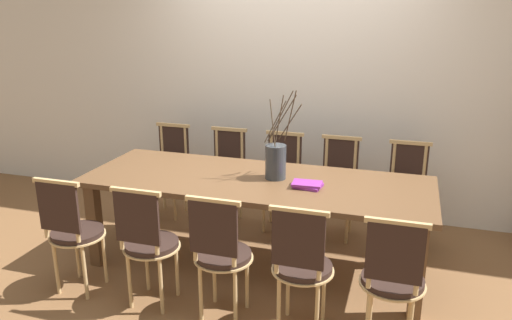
# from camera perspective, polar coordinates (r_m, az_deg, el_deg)

# --- Properties ---
(ground_plane) EXTENTS (16.00, 16.00, 0.00)m
(ground_plane) POSITION_cam_1_polar(r_m,az_deg,el_deg) (4.07, 0.00, -11.82)
(ground_plane) COLOR brown
(wall_rear) EXTENTS (12.00, 0.06, 3.20)m
(wall_rear) POSITION_cam_1_polar(r_m,az_deg,el_deg) (4.80, 4.62, 12.67)
(wall_rear) COLOR silver
(wall_rear) RESTS_ON ground_plane
(dining_table) EXTENTS (2.62, 0.94, 0.72)m
(dining_table) POSITION_cam_1_polar(r_m,az_deg,el_deg) (3.80, 0.00, -3.41)
(dining_table) COLOR brown
(dining_table) RESTS_ON ground_plane
(chair_near_leftend) EXTENTS (0.39, 0.39, 0.89)m
(chair_near_leftend) POSITION_cam_1_polar(r_m,az_deg,el_deg) (3.72, -20.23, -7.40)
(chair_near_leftend) COLOR black
(chair_near_leftend) RESTS_ON ground_plane
(chair_near_left) EXTENTS (0.39, 0.39, 0.89)m
(chair_near_left) POSITION_cam_1_polar(r_m,az_deg,el_deg) (3.42, -12.27, -8.94)
(chair_near_left) COLOR black
(chair_near_left) RESTS_ON ground_plane
(chair_near_center) EXTENTS (0.39, 0.39, 0.89)m
(chair_near_center) POSITION_cam_1_polar(r_m,az_deg,el_deg) (3.21, -4.02, -10.34)
(chair_near_center) COLOR black
(chair_near_center) RESTS_ON ground_plane
(chair_near_right) EXTENTS (0.39, 0.39, 0.89)m
(chair_near_right) POSITION_cam_1_polar(r_m,az_deg,el_deg) (3.08, 5.21, -11.65)
(chair_near_right) COLOR black
(chair_near_right) RESTS_ON ground_plane
(chair_near_rightend) EXTENTS (0.39, 0.39, 0.89)m
(chair_near_rightend) POSITION_cam_1_polar(r_m,az_deg,el_deg) (3.03, 15.36, -12.74)
(chair_near_rightend) COLOR black
(chair_near_rightend) RESTS_ON ground_plane
(chair_far_leftend) EXTENTS (0.39, 0.39, 0.89)m
(chair_far_leftend) POSITION_cam_1_polar(r_m,az_deg,el_deg) (4.91, -9.83, -0.66)
(chair_far_leftend) COLOR black
(chair_far_leftend) RESTS_ON ground_plane
(chair_far_left) EXTENTS (0.39, 0.39, 0.89)m
(chair_far_left) POSITION_cam_1_polar(r_m,az_deg,el_deg) (4.68, -3.48, -1.32)
(chair_far_left) COLOR black
(chair_far_left) RESTS_ON ground_plane
(chair_far_center) EXTENTS (0.39, 0.39, 0.89)m
(chair_far_center) POSITION_cam_1_polar(r_m,az_deg,el_deg) (4.53, 2.92, -1.96)
(chair_far_center) COLOR black
(chair_far_center) RESTS_ON ground_plane
(chair_far_right) EXTENTS (0.39, 0.39, 0.89)m
(chair_far_right) POSITION_cam_1_polar(r_m,az_deg,el_deg) (4.44, 9.32, -2.58)
(chair_far_right) COLOR black
(chair_far_right) RESTS_ON ground_plane
(chair_far_rightend) EXTENTS (0.39, 0.39, 0.89)m
(chair_far_rightend) POSITION_cam_1_polar(r_m,az_deg,el_deg) (4.40, 16.83, -3.26)
(chair_far_rightend) COLOR black
(chair_far_rightend) RESTS_ON ground_plane
(vase_centerpiece) EXTENTS (0.29, 0.27, 0.68)m
(vase_centerpiece) POSITION_cam_1_polar(r_m,az_deg,el_deg) (3.75, 2.28, -0.08)
(vase_centerpiece) COLOR #33383D
(vase_centerpiece) RESTS_ON dining_table
(book_stack) EXTENTS (0.22, 0.18, 0.04)m
(book_stack) POSITION_cam_1_polar(r_m,az_deg,el_deg) (3.61, 5.93, -2.83)
(book_stack) COLOR #842D8C
(book_stack) RESTS_ON dining_table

